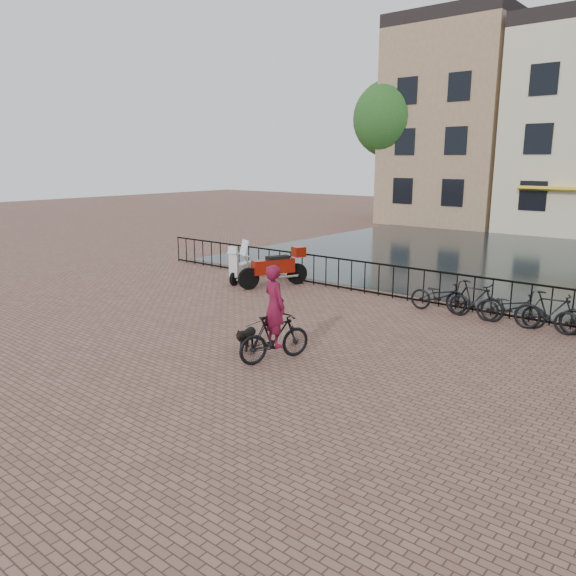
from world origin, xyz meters
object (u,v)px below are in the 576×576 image
Objects in this scene: dog at (247,337)px; motorcycle at (273,262)px; cyclist at (275,319)px; scooter at (242,263)px.

dog is 6.33m from motorcycle.
scooter is (-5.93, 5.15, -0.22)m from cyclist.
cyclist is 1.56× the size of scooter.
scooter is (-1.30, -0.14, -0.15)m from motorcycle.
motorcycle is 1.54× the size of scooter.
dog is at bearing -61.01° from scooter.
scooter reaches higher than dog.
scooter is at bearing 113.96° from dog.
motorcycle is at bearing 104.68° from dog.
cyclist reaches higher than motorcycle.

